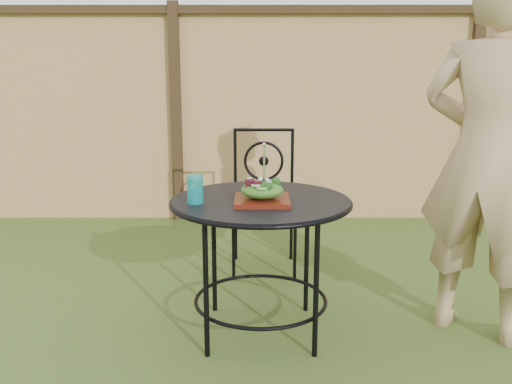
# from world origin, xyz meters

# --- Properties ---
(ground) EXTENTS (60.00, 60.00, 0.00)m
(ground) POSITION_xyz_m (0.00, 0.00, 0.00)
(ground) COLOR #2D4A17
(ground) RESTS_ON ground
(fence) EXTENTS (8.00, 0.12, 1.90)m
(fence) POSITION_xyz_m (-0.00, 2.19, 0.95)
(fence) COLOR #ECB774
(fence) RESTS_ON ground
(patio_table) EXTENTS (0.92, 0.92, 0.72)m
(patio_table) POSITION_xyz_m (-0.57, -0.08, 0.59)
(patio_table) COLOR black
(patio_table) RESTS_ON ground
(patio_chair) EXTENTS (0.46, 0.46, 0.95)m
(patio_chair) POSITION_xyz_m (-0.54, 0.91, 0.50)
(patio_chair) COLOR black
(patio_chair) RESTS_ON ground
(diner) EXTENTS (0.82, 0.77, 1.88)m
(diner) POSITION_xyz_m (0.56, -0.07, 0.94)
(diner) COLOR tan
(diner) RESTS_ON ground
(salad_plate) EXTENTS (0.27, 0.27, 0.02)m
(salad_plate) POSITION_xyz_m (-0.57, -0.15, 0.74)
(salad_plate) COLOR #4D110B
(salad_plate) RESTS_ON patio_table
(salad) EXTENTS (0.21, 0.21, 0.08)m
(salad) POSITION_xyz_m (-0.57, -0.15, 0.79)
(salad) COLOR #235614
(salad) RESTS_ON salad_plate
(fork) EXTENTS (0.01, 0.01, 0.18)m
(fork) POSITION_xyz_m (-0.56, -0.15, 0.92)
(fork) COLOR silver
(fork) RESTS_ON salad
(drinking_glass) EXTENTS (0.08, 0.08, 0.14)m
(drinking_glass) POSITION_xyz_m (-0.89, -0.16, 0.79)
(drinking_glass) COLOR #0B8789
(drinking_glass) RESTS_ON patio_table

